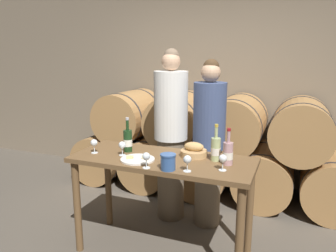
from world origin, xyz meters
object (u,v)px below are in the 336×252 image
Objects in this scene: wine_bottle_rose at (228,153)px; wine_glass_right at (187,160)px; bread_basket at (194,151)px; tasting_table at (163,173)px; wine_glass_far_left at (94,143)px; wine_bottle_red at (128,140)px; cheese_plate at (138,159)px; blue_crock at (168,161)px; person_left at (171,135)px; wine_glass_center at (146,157)px; wine_glass_left at (122,146)px; person_right at (209,143)px; wine_glass_far_right at (223,159)px; wine_bottle_white at (216,149)px.

wine_bottle_rose is 0.36m from wine_glass_right.
wine_bottle_rose is at bearing -18.76° from bread_basket.
tasting_table is 12.36× the size of wine_glass_far_left.
wine_bottle_red reaches higher than cheese_plate.
wine_bottle_rose reaches higher than blue_crock.
wine_bottle_red is 0.60m from bread_basket.
person_left is at bearing 72.66° from wine_bottle_red.
wine_bottle_red is at bearing 135.22° from cheese_plate.
wine_glass_far_left and wine_glass_center have the same top height.
blue_crock is 0.99× the size of wine_glass_center.
wine_glass_far_left is 1.00× the size of wine_glass_left.
cheese_plate is 0.22m from wine_glass_center.
blue_crock is at bearing -171.96° from wine_glass_right.
blue_crock is 0.99× the size of wine_glass_right.
person_right is 13.61× the size of wine_glass_right.
wine_glass_far_left is (-0.77, 0.16, 0.02)m from blue_crock.
wine_bottle_red is 2.48× the size of wine_glass_center.
cheese_plate is 2.26× the size of wine_glass_far_right.
person_right is (0.23, 0.65, 0.12)m from tasting_table.
wine_glass_center is 0.32m from wine_glass_right.
wine_bottle_white is (0.43, 0.09, 0.24)m from tasting_table.
wine_glass_center reaches higher than cheese_plate.
wine_bottle_white is 0.59m from wine_glass_center.
person_right reaches higher than wine_bottle_red.
wine_glass_center is at bearing -171.53° from wine_glass_right.
bread_basket is 0.38m from wine_glass_right.
tasting_table is 0.70m from person_right.
wine_glass_right is at bearing 8.04° from blue_crock.
wine_bottle_white reaches higher than tasting_table.
blue_crock and wine_glass_left have the same top height.
wine_bottle_rose is 2.37× the size of wine_glass_right.
wine_bottle_white is at bearing 50.96° from blue_crock.
wine_bottle_red is at bearing 135.47° from wine_glass_center.
blue_crock is at bearing -69.99° from person_left.
wine_glass_far_right is (1.15, -0.02, 0.00)m from wine_glass_far_left.
wine_glass_far_right is (0.39, 0.14, 0.02)m from blue_crock.
wine_glass_far_left is at bearing -173.67° from wine_bottle_rose.
wine_bottle_white is (0.61, -0.55, 0.07)m from person_left.
person_right reaches higher than tasting_table.
wine_glass_right is (0.91, -0.14, 0.00)m from wine_glass_far_left.
person_right reaches higher than wine_bottle_white.
tasting_table is at bearing -74.79° from person_left.
person_right is at bearing 70.28° from tasting_table.
tasting_table is 6.77× the size of bread_basket.
person_left is 7.90× the size of bread_basket.
tasting_table is 5.46× the size of cheese_plate.
person_left reaches higher than blue_crock.
wine_bottle_rose is 0.15m from wine_glass_far_right.
blue_crock is (-0.40, -0.29, -0.03)m from wine_bottle_rose.
bread_basket and wine_glass_right have the same top height.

